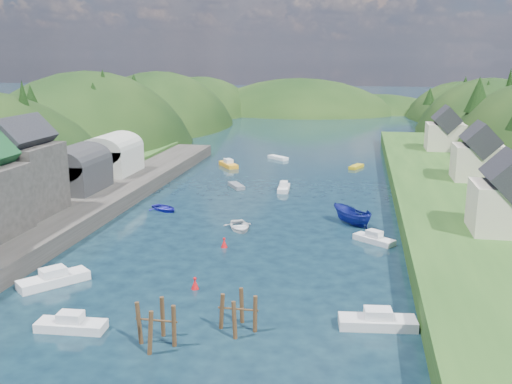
% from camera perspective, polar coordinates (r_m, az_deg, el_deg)
% --- Properties ---
extents(ground, '(600.00, 600.00, 0.00)m').
position_cam_1_polar(ground, '(90.44, 2.51, 0.74)').
color(ground, black).
rests_on(ground, ground).
extents(hillside_left, '(44.00, 245.56, 52.00)m').
position_cam_1_polar(hillside_left, '(129.07, -16.11, 0.45)').
color(hillside_left, black).
rests_on(hillside_left, ground).
extents(far_hills, '(103.00, 68.00, 44.00)m').
position_cam_1_polar(far_hills, '(213.89, 7.40, 5.14)').
color(far_hills, black).
rests_on(far_hills, ground).
extents(hill_trees, '(90.26, 148.20, 12.30)m').
position_cam_1_polar(hill_trees, '(102.50, 4.64, 8.53)').
color(hill_trees, black).
rests_on(hill_trees, ground).
extents(quay_left, '(12.00, 110.00, 2.00)m').
position_cam_1_polar(quay_left, '(70.33, -20.89, -3.06)').
color(quay_left, '#2D2B28').
rests_on(quay_left, ground).
extents(boat_sheds, '(7.00, 21.00, 7.50)m').
position_cam_1_polar(boat_sheds, '(86.55, -15.85, 3.22)').
color(boat_sheds, '#2D2D30').
rests_on(boat_sheds, quay_left).
extents(terrace_right, '(16.00, 120.00, 2.40)m').
position_cam_1_polar(terrace_right, '(80.70, 19.36, -0.72)').
color(terrace_right, '#234719').
rests_on(terrace_right, ground).
extents(right_bank_cottages, '(9.00, 59.24, 8.41)m').
position_cam_1_polar(right_bank_cottages, '(88.35, 20.72, 3.44)').
color(right_bank_cottages, beige).
rests_on(right_bank_cottages, terrace_right).
extents(piling_cluster_near, '(3.07, 2.88, 3.74)m').
position_cam_1_polar(piling_cluster_near, '(41.81, -9.90, -13.25)').
color(piling_cluster_near, '#382314').
rests_on(piling_cluster_near, ground).
extents(piling_cluster_far, '(3.05, 2.86, 3.41)m').
position_cam_1_polar(piling_cluster_far, '(43.32, -1.78, -12.28)').
color(piling_cluster_far, '#382314').
rests_on(piling_cluster_far, ground).
extents(channel_buoy_near, '(0.70, 0.70, 1.10)m').
position_cam_1_polar(channel_buoy_near, '(50.89, -6.12, -9.10)').
color(channel_buoy_near, '#AE0D11').
rests_on(channel_buoy_near, ground).
extents(channel_buoy_far, '(0.70, 0.70, 1.10)m').
position_cam_1_polar(channel_buoy_far, '(61.09, -3.20, -5.12)').
color(channel_buoy_far, '#AE0D11').
rests_on(channel_buoy_far, ground).
extents(moored_boats, '(34.54, 90.71, 2.34)m').
position_cam_1_polar(moored_boats, '(59.58, -4.22, -5.45)').
color(moored_boats, orange).
rests_on(moored_boats, ground).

